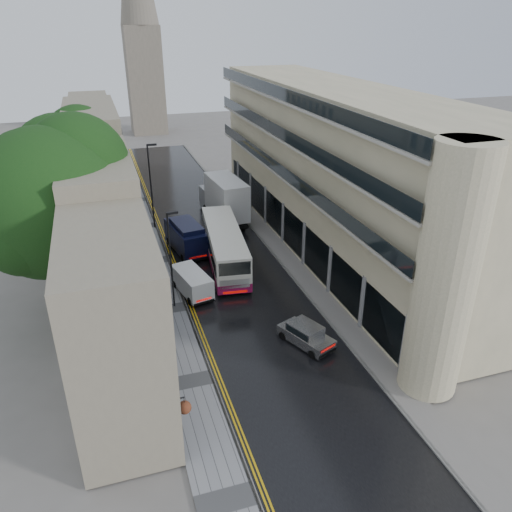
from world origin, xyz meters
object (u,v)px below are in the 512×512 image
tree_far (65,181)px  pedestrian (159,310)px  white_lorry (219,207)px  white_van (190,294)px  navy_van (182,247)px  silver_hatchback (313,348)px  lamp_post_far (151,187)px  lamp_post_near (171,261)px  tree_near (54,228)px  cream_bus (215,265)px

tree_far → pedestrian: 16.91m
white_lorry → white_van: (-5.62, -13.60, -1.39)m
navy_van → pedestrian: (-3.22, -8.70, -0.57)m
silver_hatchback → lamp_post_far: (-6.54, 24.33, 3.54)m
white_van → lamp_post_near: lamp_post_near is taller
lamp_post_far → navy_van: bearing=-79.4°
tree_near → navy_van: (9.14, 6.67, -5.47)m
white_lorry → navy_van: 8.02m
white_lorry → lamp_post_near: (-6.78, -13.50, 1.37)m
lamp_post_far → tree_near: bearing=-115.5°
white_van → tree_far: bearing=108.2°
white_van → white_lorry: bearing=55.1°
navy_van → lamp_post_far: 9.06m
tree_far → silver_hatchback: (14.04, -22.15, -5.50)m
cream_bus → pedestrian: 6.53m
white_lorry → lamp_post_far: bearing=155.9°
white_van → lamp_post_far: (-0.55, 15.77, 3.31)m
tree_near → cream_bus: (10.89, 2.15, -5.34)m
tree_far → white_lorry: tree_far is taller
white_van → navy_van: (0.79, 7.26, 0.52)m
navy_van → lamp_post_far: size_ratio=0.69×
tree_near → lamp_post_far: (7.80, 15.18, -2.67)m
tree_near → tree_far: bearing=88.7°
silver_hatchback → navy_van: bearing=85.4°
cream_bus → navy_van: size_ratio=2.04×
silver_hatchback → navy_van: size_ratio=0.67×
white_lorry → silver_hatchback: size_ratio=2.34×
white_lorry → navy_van: bearing=-132.0°
white_lorry → white_van: white_lorry is taller
navy_van → white_lorry: bearing=43.9°
tree_near → lamp_post_near: 7.89m
tree_far → lamp_post_far: size_ratio=1.50×
tree_near → lamp_post_near: (7.18, -0.49, -3.23)m
pedestrian → lamp_post_far: bearing=-110.3°
lamp_post_far → silver_hatchback: bearing=-73.2°
tree_far → white_lorry: bearing=0.0°
pedestrian → tree_near: bearing=-33.0°
white_lorry → navy_van: (-4.83, -6.34, -0.87)m
tree_near → lamp_post_near: bearing=-3.9°
tree_near → pedestrian: tree_near is taller
white_lorry → cream_bus: bearing=-110.6°
tree_near → tree_far: size_ratio=1.11×
white_lorry → white_van: size_ratio=2.13×
cream_bus → pedestrian: cream_bus is taller
cream_bus → white_van: size_ratio=2.80×
cream_bus → silver_hatchback: (3.45, -11.31, -0.87)m
tree_far → lamp_post_far: (7.50, 2.18, -1.95)m
silver_hatchback → lamp_post_far: bearing=82.3°
tree_near → white_van: size_ratio=3.34×
white_van → pedestrian: bearing=-161.7°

